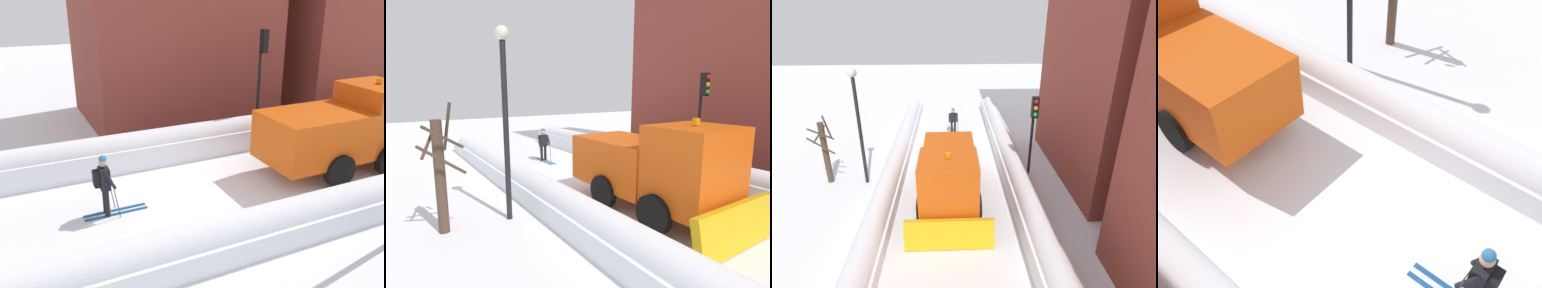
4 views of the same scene
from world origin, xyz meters
TOP-DOWN VIEW (x-y plane):
  - plow_truck at (0.20, 5.79)m, footprint 3.20×5.98m
  - skier at (-0.07, -2.51)m, footprint 0.62×1.80m
  - traffic_light_pole at (-3.48, 4.81)m, footprint 0.28×0.42m
  - street_lamp at (4.27, 3.81)m, footprint 0.40×0.40m
  - bare_tree_near at (6.07, 3.68)m, footprint 1.18×1.08m

SIDE VIEW (x-z plane):
  - skier at x=-0.07m, z-range 0.10..1.91m
  - plow_truck at x=0.20m, z-range -0.08..3.04m
  - bare_tree_near at x=6.07m, z-range -0.11..3.45m
  - traffic_light_pole at x=-3.48m, z-range 0.90..5.42m
  - street_lamp at x=4.27m, z-range 0.71..6.30m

